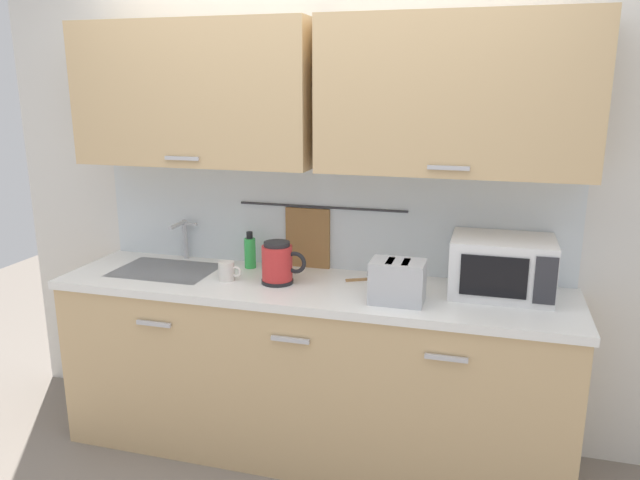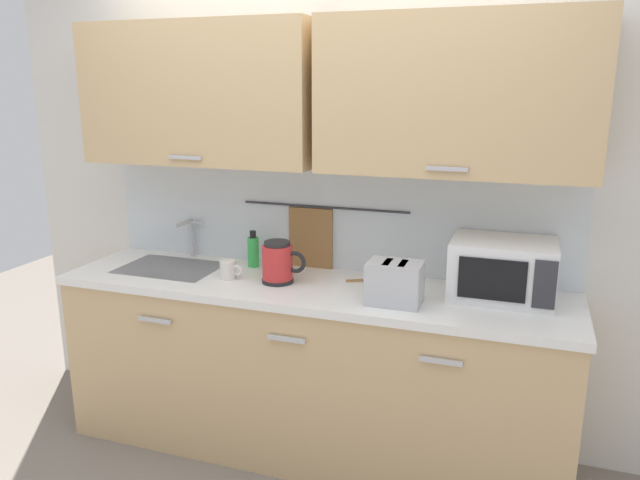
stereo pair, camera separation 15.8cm
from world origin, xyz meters
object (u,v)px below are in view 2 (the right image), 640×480
at_px(electric_kettle, 278,263).
at_px(toaster, 395,283).
at_px(wooden_spoon, 380,279).
at_px(dish_soap_bottle, 253,251).
at_px(microwave, 503,269).
at_px(mug_near_sink, 228,270).

relative_size(electric_kettle, toaster, 0.89).
xyz_separation_m(toaster, wooden_spoon, (-0.14, 0.30, -0.09)).
distance_m(electric_kettle, dish_soap_bottle, 0.31).
bearing_deg(microwave, wooden_spoon, 173.67).
height_order(microwave, toaster, microwave).
height_order(electric_kettle, wooden_spoon, electric_kettle).
relative_size(toaster, wooden_spoon, 0.99).
distance_m(mug_near_sink, toaster, 0.87).
bearing_deg(electric_kettle, mug_near_sink, -173.38).
bearing_deg(dish_soap_bottle, electric_kettle, -41.46).
xyz_separation_m(mug_near_sink, wooden_spoon, (0.73, 0.22, -0.04)).
relative_size(electric_kettle, mug_near_sink, 1.89).
bearing_deg(wooden_spoon, electric_kettle, -157.67).
bearing_deg(toaster, electric_kettle, 170.07).
distance_m(dish_soap_bottle, toaster, 0.89).
bearing_deg(dish_soap_bottle, microwave, -3.43).
height_order(electric_kettle, mug_near_sink, electric_kettle).
distance_m(electric_kettle, toaster, 0.61).
bearing_deg(microwave, mug_near_sink, -173.13).
bearing_deg(wooden_spoon, mug_near_sink, -163.01).
relative_size(microwave, toaster, 1.80).
bearing_deg(wooden_spoon, dish_soap_bottle, 179.01).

